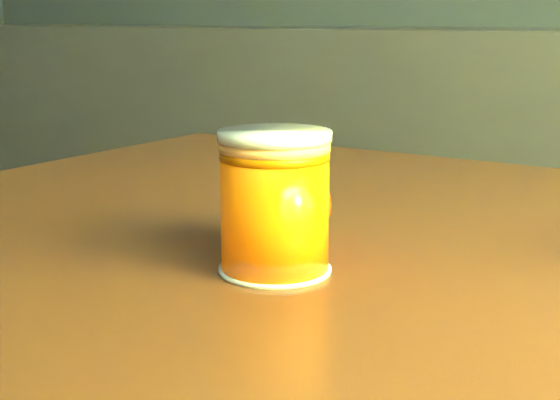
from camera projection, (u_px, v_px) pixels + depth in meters
The scene contains 4 objects.
kitchen_counter at pixel (330, 208), 1.98m from camera, with size 3.15×0.60×0.90m, color #444348.
table at pixel (450, 387), 0.55m from camera, with size 1.06×0.77×0.77m.
juice_glass at pixel (275, 203), 0.48m from camera, with size 0.07×0.07×0.09m.
orange_front at pixel (278, 204), 0.53m from camera, with size 0.07×0.07×0.06m, color #DC3804.
Camera 1 is at (1.03, -0.18, 0.92)m, focal length 50.00 mm.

